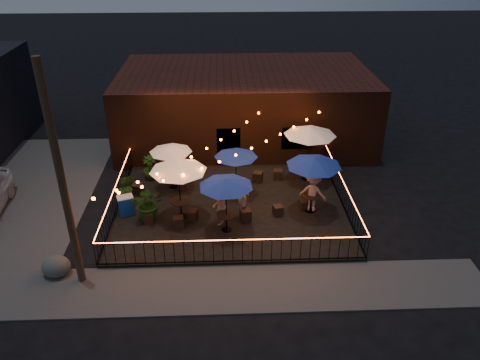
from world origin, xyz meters
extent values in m
plane|color=black|center=(0.00, 0.00, 0.00)|extent=(110.00, 110.00, 0.00)
cube|color=black|center=(0.00, 2.00, 0.07)|extent=(10.00, 8.00, 0.15)
cube|color=#474441|center=(0.00, -3.25, 0.03)|extent=(18.00, 2.50, 0.05)
cube|color=#351A0E|center=(1.00, 10.00, 2.00)|extent=(14.00, 8.00, 4.00)
cube|color=black|center=(0.00, 6.12, 1.10)|extent=(1.20, 0.24, 2.20)
cube|color=black|center=(3.50, 6.12, 1.60)|extent=(1.60, 0.24, 1.20)
cylinder|color=#3D2618|center=(-5.40, -2.60, 4.00)|extent=(0.26, 0.26, 8.00)
cube|color=black|center=(0.00, -2.00, 0.23)|extent=(10.00, 0.04, 0.04)
cube|color=black|center=(0.00, -2.00, 1.15)|extent=(10.00, 0.04, 0.04)
cube|color=#FB5C23|center=(0.00, -2.00, 1.18)|extent=(10.00, 0.03, 0.02)
cube|color=black|center=(-5.00, 2.00, 0.23)|extent=(0.04, 8.00, 0.04)
cube|color=black|center=(-5.00, 2.00, 1.15)|extent=(0.04, 8.00, 0.04)
cube|color=#FB5C23|center=(-5.00, 2.00, 1.18)|extent=(0.03, 8.00, 0.02)
cube|color=black|center=(5.00, 2.00, 0.23)|extent=(0.04, 8.00, 0.04)
cube|color=black|center=(5.00, 2.00, 1.15)|extent=(0.04, 8.00, 0.04)
cube|color=#FB5C23|center=(5.00, 2.00, 1.18)|extent=(0.03, 8.00, 0.02)
cylinder|color=black|center=(-2.13, 1.19, 0.17)|extent=(0.47, 0.47, 0.03)
cylinder|color=black|center=(-2.13, 1.19, 0.55)|extent=(0.06, 0.06, 0.77)
cylinder|color=black|center=(-2.13, 1.19, 0.95)|extent=(0.86, 0.86, 0.04)
cylinder|color=black|center=(-2.13, 1.19, 1.44)|extent=(0.05, 0.05, 2.58)
cone|color=white|center=(-2.13, 1.19, 2.57)|extent=(2.81, 2.81, 0.38)
cylinder|color=black|center=(-2.69, 3.80, 0.16)|extent=(0.39, 0.39, 0.03)
cylinder|color=black|center=(-2.69, 3.80, 0.48)|extent=(0.05, 0.05, 0.64)
cylinder|color=black|center=(-2.69, 3.80, 0.81)|extent=(0.72, 0.72, 0.04)
cylinder|color=black|center=(-2.69, 3.80, 1.22)|extent=(0.04, 0.04, 2.15)
cone|color=white|center=(-2.69, 3.80, 2.16)|extent=(2.00, 2.00, 0.31)
cylinder|color=black|center=(-0.20, 0.13, 0.16)|extent=(0.44, 0.44, 0.03)
cylinder|color=black|center=(-0.20, 0.13, 0.52)|extent=(0.06, 0.06, 0.71)
cylinder|color=black|center=(-0.20, 0.13, 0.88)|extent=(0.79, 0.79, 0.04)
cylinder|color=black|center=(-0.20, 0.13, 1.34)|extent=(0.04, 0.04, 2.38)
cone|color=navy|center=(-0.20, 0.13, 2.38)|extent=(2.74, 2.74, 0.35)
cylinder|color=black|center=(0.29, 3.15, 0.16)|extent=(0.39, 0.39, 0.03)
cylinder|color=black|center=(0.29, 3.15, 0.48)|extent=(0.05, 0.05, 0.65)
cylinder|color=black|center=(0.29, 3.15, 0.81)|extent=(0.72, 0.72, 0.04)
cylinder|color=black|center=(0.29, 3.15, 1.23)|extent=(0.04, 0.04, 2.15)
cone|color=navy|center=(0.29, 3.15, 2.17)|extent=(2.13, 2.13, 0.31)
cylinder|color=black|center=(3.47, 1.45, 0.17)|extent=(0.47, 0.47, 0.03)
cylinder|color=black|center=(3.47, 1.45, 0.54)|extent=(0.06, 0.06, 0.77)
cylinder|color=black|center=(3.47, 1.45, 0.94)|extent=(0.85, 0.85, 0.04)
cylinder|color=black|center=(3.47, 1.45, 1.43)|extent=(0.05, 0.05, 2.56)
cone|color=navy|center=(3.47, 1.45, 2.55)|extent=(3.06, 3.06, 0.37)
cylinder|color=black|center=(3.80, 4.36, 0.17)|extent=(0.50, 0.50, 0.03)
cylinder|color=black|center=(3.80, 4.36, 0.57)|extent=(0.07, 0.07, 0.81)
cylinder|color=black|center=(3.80, 4.36, 0.98)|extent=(0.90, 0.90, 0.05)
cylinder|color=black|center=(3.80, 4.36, 1.50)|extent=(0.05, 0.05, 2.71)
cone|color=white|center=(3.80, 4.36, 2.69)|extent=(2.97, 2.97, 0.39)
cube|color=black|center=(-3.45, 0.80, 0.38)|extent=(0.41, 0.41, 0.46)
cube|color=black|center=(-2.18, 0.40, 0.40)|extent=(0.45, 0.45, 0.49)
cube|color=black|center=(-4.27, 3.22, 0.41)|extent=(0.51, 0.51, 0.51)
cube|color=black|center=(-2.24, 3.46, 0.35)|extent=(0.39, 0.39, 0.40)
cube|color=black|center=(-1.63, 0.95, 0.39)|extent=(0.49, 0.49, 0.47)
cube|color=black|center=(0.61, 0.83, 0.40)|extent=(0.51, 0.51, 0.50)
cube|color=black|center=(-0.53, 3.72, 0.36)|extent=(0.45, 0.45, 0.41)
cube|color=black|center=(1.38, 4.18, 0.40)|extent=(0.53, 0.53, 0.50)
cube|color=black|center=(2.02, 1.17, 0.38)|extent=(0.47, 0.47, 0.45)
cube|color=black|center=(3.21, 1.62, 0.35)|extent=(0.38, 0.38, 0.40)
cube|color=black|center=(2.38, 4.43, 0.38)|extent=(0.45, 0.45, 0.47)
cube|color=black|center=(4.07, 4.21, 0.36)|extent=(0.36, 0.36, 0.41)
imported|color=#D0B18E|center=(0.53, 1.23, 1.07)|extent=(0.47, 0.69, 1.85)
imported|color=#D1AA88|center=(-0.50, 0.62, 0.94)|extent=(0.73, 0.87, 1.59)
imported|color=tan|center=(3.55, 1.51, 1.05)|extent=(1.33, 1.09, 1.80)
imported|color=#183C0C|center=(-3.44, 1.11, 0.92)|extent=(1.48, 1.31, 1.53)
imported|color=#143F10|center=(-4.60, 2.46, 0.88)|extent=(0.91, 0.79, 1.47)
imported|color=#1D3B12|center=(-3.87, 4.70, 0.74)|extent=(0.82, 0.82, 1.19)
cube|color=#103CA8|center=(-4.50, 1.49, 0.56)|extent=(0.73, 0.62, 0.83)
cube|color=silver|center=(-4.50, 1.49, 1.00)|extent=(0.78, 0.67, 0.05)
ellipsoid|color=#464742|center=(-6.37, -2.25, 0.38)|extent=(1.22, 1.14, 0.75)
camera|label=1|loc=(-0.28, -15.72, 11.19)|focal=35.00mm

